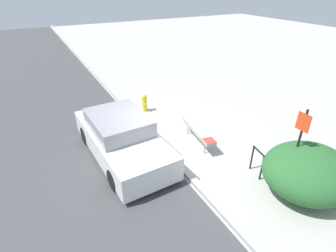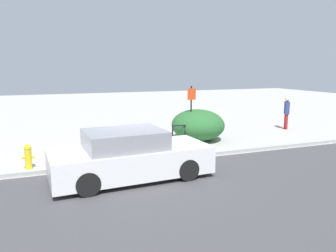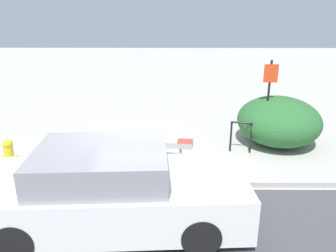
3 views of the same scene
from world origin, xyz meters
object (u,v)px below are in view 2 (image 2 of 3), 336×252
fire_hydrant (28,156)px  parked_car_near (130,156)px  sign_post (191,108)px  pedestrian (287,112)px  bike_rack (179,133)px  bench (127,141)px

fire_hydrant → parked_car_near: 3.29m
fire_hydrant → sign_post: bearing=14.8°
parked_car_near → sign_post: bearing=42.2°
pedestrian → parked_car_near: pedestrian is taller
bike_rack → parked_car_near: bearing=-131.9°
bench → pedestrian: pedestrian is taller
fire_hydrant → parked_car_near: size_ratio=0.17×
fire_hydrant → pedestrian: 12.02m
bench → fire_hydrant: size_ratio=2.52×
fire_hydrant → parked_car_near: (2.65, -1.94, 0.22)m
sign_post → pedestrian: sign_post is taller
bench → fire_hydrant: (-3.21, -0.63, -0.05)m
bench → parked_car_near: bearing=-94.7°
bike_rack → pedestrian: (6.34, 1.30, 0.35)m
sign_post → pedestrian: 5.68m
bench → bike_rack: (2.21, 0.52, 0.04)m
sign_post → fire_hydrant: size_ratio=3.01×
parked_car_near → pedestrian: bearing=22.5°
bike_rack → pedestrian: 6.48m
sign_post → fire_hydrant: sign_post is taller
pedestrian → sign_post: bearing=-52.1°
sign_post → bench: bearing=-161.3°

